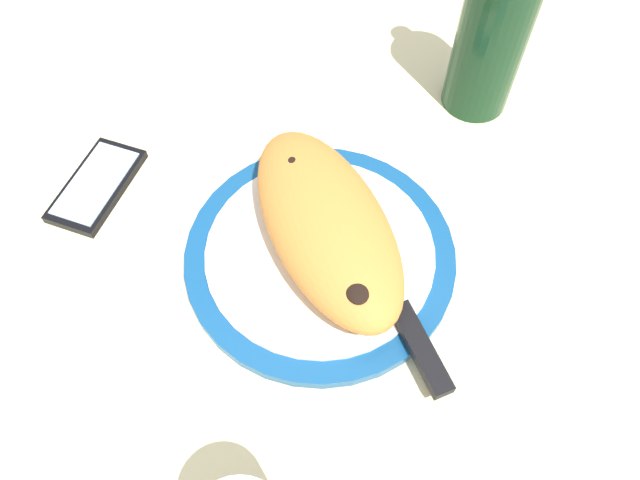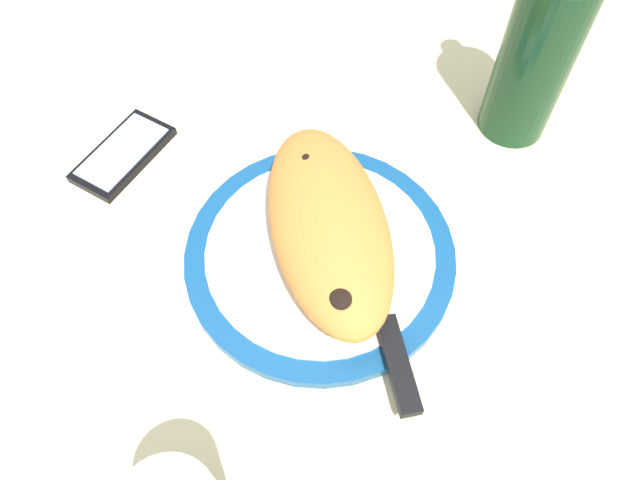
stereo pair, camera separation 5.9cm
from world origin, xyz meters
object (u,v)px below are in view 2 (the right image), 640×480
object	(u,v)px
fork	(250,262)
wine_bottle	(540,48)
smartphone	(123,154)
calzone	(329,225)
plate	(320,255)
knife	(388,330)

from	to	relation	value
fork	wine_bottle	size ratio (longest dim) A/B	0.60
fork	smartphone	xyz separation A→B (cm)	(-15.54, -15.39, -1.29)
fork	calzone	bearing A→B (deg)	105.63
smartphone	wine_bottle	size ratio (longest dim) A/B	0.49
smartphone	calzone	bearing A→B (deg)	60.39
plate	knife	size ratio (longest dim) A/B	1.18
plate	calzone	bearing A→B (deg)	135.93
calzone	smartphone	world-z (taller)	calzone
calzone	wine_bottle	bearing A→B (deg)	127.56
plate	fork	world-z (taller)	fork
calzone	wine_bottle	distance (cm)	29.31
plate	calzone	size ratio (longest dim) A/B	1.04
knife	fork	bearing A→B (deg)	-120.72
knife	wine_bottle	xyz separation A→B (cm)	(-27.50, 17.41, 9.37)
fork	knife	bearing A→B (deg)	59.28
plate	wine_bottle	bearing A→B (deg)	127.92
knife	calzone	bearing A→B (deg)	-152.67
calzone	plate	bearing A→B (deg)	-44.07
calzone	fork	world-z (taller)	calzone
calzone	knife	bearing A→B (deg)	27.33
calzone	smartphone	distance (cm)	27.26
plate	smartphone	xyz separation A→B (cm)	(-14.24, -22.50, -0.23)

